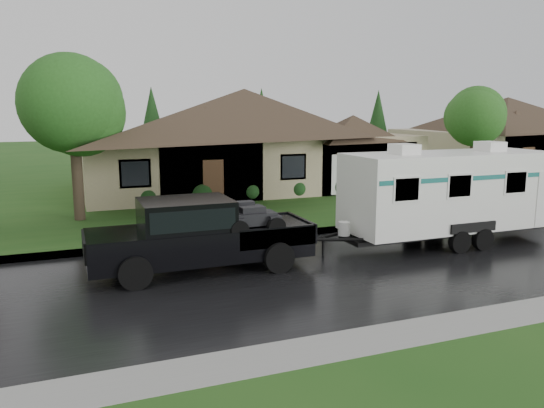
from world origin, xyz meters
The scene contains 11 objects.
ground centered at (0.00, 0.00, 0.00)m, with size 140.00×140.00×0.00m, color #235019.
road centered at (0.00, -2.00, 0.01)m, with size 140.00×8.00×0.01m, color black.
curb centered at (0.00, 2.25, 0.07)m, with size 140.00×0.50×0.15m, color gray.
lawn centered at (0.00, 15.00, 0.07)m, with size 140.00×26.00×0.15m, color #235019.
house_main centered at (2.29, 13.84, 3.59)m, with size 19.44×10.80×6.90m.
house_neighbor centered at (22.27, 14.34, 3.32)m, with size 15.12×9.72×6.45m.
tree_left_green centered at (-7.31, 7.37, 4.67)m, with size 3.94×3.94×6.52m.
tree_right_green centered at (13.12, 7.79, 4.06)m, with size 3.41×3.41×5.64m.
shrub_row centered at (2.00, 9.30, 0.65)m, with size 13.60×1.00×1.00m.
pickup_truck centered at (-4.35, -0.71, 1.12)m, with size 6.29×2.39×2.10m.
travel_trailer centered at (4.46, -0.71, 1.85)m, with size 7.76×2.73×3.48m.
Camera 1 is at (-7.71, -15.23, 4.58)m, focal length 35.00 mm.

